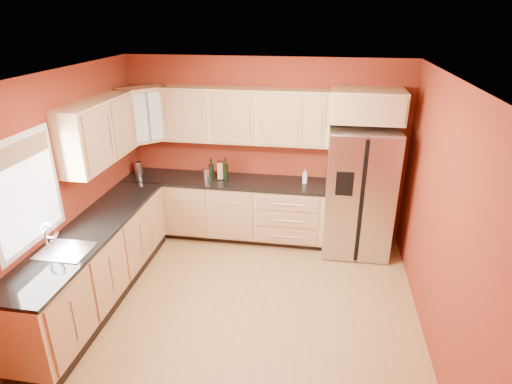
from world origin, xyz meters
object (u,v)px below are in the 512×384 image
refrigerator (359,191)px  canister_left (207,174)px  knife_block (221,171)px  soap_dispenser (305,177)px  wine_bottle_a (226,169)px

refrigerator → canister_left: bearing=180.0°
knife_block → soap_dispenser: size_ratio=1.16×
knife_block → wine_bottle_a: bearing=-58.1°
soap_dispenser → knife_block: bearing=179.9°
refrigerator → soap_dispenser: size_ratio=8.96×
canister_left → wine_bottle_a: 0.28m
wine_bottle_a → knife_block: (-0.08, 0.07, -0.05)m
knife_block → soap_dispenser: 1.20m
knife_block → soap_dispenser: (1.20, -0.00, -0.02)m
wine_bottle_a → knife_block: 0.12m
refrigerator → wine_bottle_a: bearing=179.0°
refrigerator → soap_dispenser: 0.76m
wine_bottle_a → soap_dispenser: wine_bottle_a is taller
wine_bottle_a → canister_left: bearing=-173.7°
canister_left → refrigerator: bearing=-0.0°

